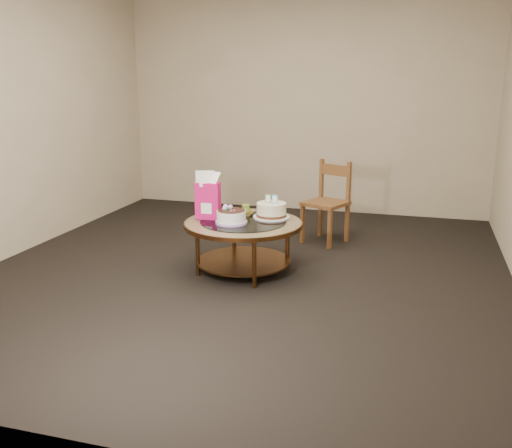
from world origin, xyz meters
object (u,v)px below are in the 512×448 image
(coffee_table, at_px, (243,230))
(gift_bag, at_px, (208,196))
(decorated_cake, at_px, (231,217))
(cream_cake, at_px, (271,211))
(dining_chair, at_px, (327,202))

(coffee_table, height_order, gift_bag, gift_bag)
(decorated_cake, bearing_deg, cream_cake, 45.84)
(cream_cake, xyz_separation_m, gift_bag, (-0.52, -0.18, 0.14))
(coffee_table, xyz_separation_m, dining_chair, (0.54, 1.13, 0.04))
(cream_cake, bearing_deg, gift_bag, -160.43)
(gift_bag, bearing_deg, cream_cake, 14.96)
(cream_cake, distance_m, gift_bag, 0.57)
(decorated_cake, xyz_separation_m, dining_chair, (0.62, 1.23, -0.09))
(coffee_table, bearing_deg, decorated_cake, -127.32)
(decorated_cake, height_order, dining_chair, dining_chair)
(coffee_table, relative_size, cream_cake, 3.16)
(coffee_table, distance_m, gift_bag, 0.43)
(gift_bag, distance_m, dining_chair, 1.44)
(gift_bag, bearing_deg, dining_chair, 48.05)
(cream_cake, bearing_deg, dining_chair, 70.14)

